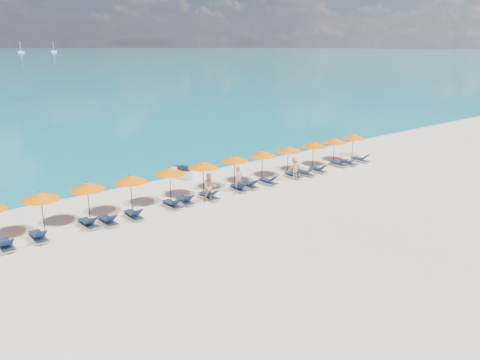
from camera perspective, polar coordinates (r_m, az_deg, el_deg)
ground at (r=29.06m, az=3.71°, el=-3.57°), size 1400.00×1400.00×0.00m
sailboat_near at (r=576.29m, az=-25.14°, el=13.99°), size 6.57×2.19×12.04m
sailboat_far at (r=603.16m, az=-21.76°, el=14.39°), size 6.27×2.09×11.49m
jetski at (r=35.99m, az=-7.00°, el=0.87°), size 1.81×2.61×0.87m
beachgoer_a at (r=32.34m, az=-0.16°, el=0.18°), size 0.66×0.45×1.75m
beachgoer_b at (r=30.19m, az=-3.69°, el=-0.91°), size 1.04×0.81×1.89m
beachgoer_c at (r=35.34m, az=6.72°, el=1.44°), size 1.22×1.00×1.72m
umbrella_1 at (r=27.26m, az=-23.15°, el=-1.78°), size 2.10×2.10×2.28m
umbrella_2 at (r=28.16m, az=-18.15°, el=-0.71°), size 2.10×2.10×2.28m
umbrella_3 at (r=28.99m, az=-13.22°, el=0.16°), size 2.10×2.10×2.28m
umbrella_4 at (r=30.32m, az=-8.56°, el=1.13°), size 2.10×2.10×2.28m
umbrella_5 at (r=31.61m, az=-4.53°, el=1.88°), size 2.10×2.10×2.28m
umbrella_6 at (r=33.26m, az=-0.69°, el=2.67°), size 2.10×2.10×2.28m
umbrella_7 at (r=34.81m, az=2.74°, el=3.27°), size 2.10×2.10×2.28m
umbrella_8 at (r=36.53m, az=5.89°, el=3.82°), size 2.10×2.10×2.28m
umbrella_9 at (r=38.47m, az=8.95°, el=4.34°), size 2.10×2.10×2.28m
umbrella_10 at (r=40.43m, az=11.44°, el=4.80°), size 2.10×2.10×2.28m
umbrella_11 at (r=42.50m, az=13.66°, el=5.21°), size 2.10×2.10×2.28m
lounger_1 at (r=26.24m, az=-26.68°, el=-7.06°), size 0.63×1.71×0.66m
lounger_2 at (r=26.62m, az=-23.36°, el=-6.31°), size 0.62×1.70×0.66m
lounger_3 at (r=27.54m, az=-18.02°, el=-5.00°), size 0.71×1.73×0.66m
lounger_4 at (r=27.61m, az=-15.81°, el=-4.75°), size 0.67×1.72×0.66m
lounger_5 at (r=28.13m, az=-12.84°, el=-4.14°), size 0.65×1.71×0.66m
lounger_6 at (r=29.52m, az=-8.25°, el=-2.90°), size 0.70×1.73×0.66m
lounger_7 at (r=30.11m, az=-6.69°, el=-2.45°), size 0.77×1.75×0.66m
lounger_8 at (r=30.86m, az=-3.81°, el=-1.91°), size 0.75×1.74×0.66m
lounger_9 at (r=32.48m, az=-0.15°, el=-0.94°), size 0.78×1.75×0.66m
lounger_10 at (r=33.17m, az=1.19°, el=-0.56°), size 0.77×1.75×0.66m
lounger_11 at (r=34.07m, az=3.45°, el=-0.13°), size 0.71×1.73×0.66m
lounger_12 at (r=35.90m, az=6.56°, el=0.65°), size 0.69×1.72×0.66m
lounger_13 at (r=36.60m, az=7.97°, el=0.90°), size 0.79×1.76×0.66m
lounger_14 at (r=37.67m, az=9.52°, el=1.27°), size 0.69×1.73×0.66m
lounger_15 at (r=39.88m, az=11.93°, el=1.99°), size 0.64×1.71×0.66m
lounger_16 at (r=40.50m, az=13.11°, el=2.13°), size 0.76×1.75×0.66m
lounger_17 at (r=41.83m, az=14.47°, el=2.48°), size 0.70×1.73×0.66m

